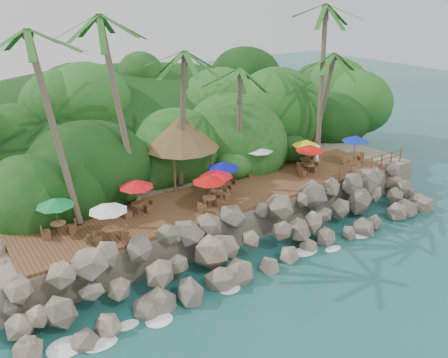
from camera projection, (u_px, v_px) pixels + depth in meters
ground at (284, 268)px, 26.83m from camera, size 140.00×140.00×0.00m
land_base at (155, 168)px, 38.70m from camera, size 32.00×25.20×2.10m
jungle_hill at (120, 155)px, 44.84m from camera, size 44.80×28.00×15.40m
seawall at (262, 236)px, 27.93m from camera, size 29.00×4.00×2.30m
terrace at (224, 196)px, 30.60m from camera, size 26.00×5.00×0.20m
jungle_foliage at (161, 183)px, 38.33m from camera, size 44.00×16.00×12.00m
foam_line at (280, 265)px, 27.05m from camera, size 25.20×0.80×0.06m
palms at (220, 39)px, 29.75m from camera, size 26.70×7.08×12.42m
palapa at (182, 132)px, 31.51m from camera, size 5.02×5.02×4.60m
dining_clusters at (229, 168)px, 29.93m from camera, size 23.73×5.23×2.20m
railing at (367, 164)px, 34.16m from camera, size 8.30×0.10×1.00m
waiter at (317, 157)px, 34.42m from camera, size 0.78×0.60×1.90m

